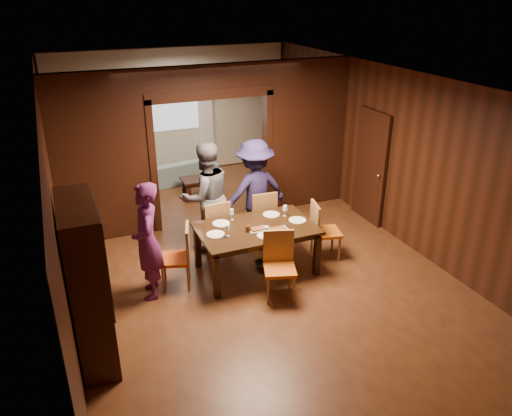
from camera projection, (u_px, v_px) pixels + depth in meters
name	position (u px, v px, depth m)	size (l,w,h in m)	color
floor	(245.00, 257.00, 8.27)	(9.00, 9.00, 0.00)	#4E2816
ceiling	(243.00, 79.00, 7.08)	(5.50, 9.00, 0.02)	silver
room_walls	(207.00, 139.00, 9.24)	(5.52, 9.01, 2.90)	black
person_purple	(147.00, 241.00, 6.94)	(0.63, 0.41, 1.72)	#5B1F57
person_grey	(206.00, 197.00, 8.20)	(0.91, 0.71, 1.87)	#505157
person_navy	(255.00, 191.00, 8.50)	(1.17, 0.67, 1.81)	#1E1940
sofa	(179.00, 170.00, 11.37)	(1.75, 0.68, 0.51)	#7BA0A2
serving_bowl	(264.00, 222.00, 7.67)	(0.28, 0.28, 0.07)	black
dining_table	(256.00, 249.00, 7.73)	(1.78, 1.11, 0.76)	black
coffee_table	(201.00, 187.00, 10.60)	(0.80, 0.50, 0.40)	black
chair_left	(175.00, 257.00, 7.30)	(0.44, 0.44, 0.97)	#D34D13
chair_right	(326.00, 230.00, 8.09)	(0.44, 0.44, 0.97)	#D36513
chair_far_l	(213.00, 226.00, 8.22)	(0.44, 0.44, 0.97)	orange
chair_far_r	(261.00, 215.00, 8.61)	(0.44, 0.44, 0.97)	orange
chair_near	(280.00, 267.00, 7.03)	(0.44, 0.44, 0.97)	#C65912
hutch	(87.00, 284.00, 5.71)	(0.40, 1.20, 2.00)	black
door_right	(370.00, 167.00, 9.21)	(0.06, 0.90, 2.10)	black
window_far	(173.00, 102.00, 11.31)	(1.20, 0.03, 1.30)	silver
curtain_left	(142.00, 125.00, 11.20)	(0.35, 0.06, 2.40)	white
curtain_right	(206.00, 118.00, 11.72)	(0.35, 0.06, 2.40)	white
plate_left	(216.00, 234.00, 7.34)	(0.27, 0.27, 0.01)	white
plate_far_l	(221.00, 223.00, 7.68)	(0.27, 0.27, 0.01)	white
plate_far_r	(271.00, 214.00, 7.98)	(0.27, 0.27, 0.01)	silver
plate_right	(297.00, 220.00, 7.78)	(0.27, 0.27, 0.01)	white
plate_near	(266.00, 235.00, 7.31)	(0.27, 0.27, 0.01)	silver
platter_a	(258.00, 229.00, 7.47)	(0.30, 0.20, 0.04)	gray
platter_b	(278.00, 229.00, 7.47)	(0.30, 0.20, 0.04)	gray
wineglass_left	(227.00, 231.00, 7.26)	(0.08, 0.08, 0.18)	white
wineglass_far	(232.00, 215.00, 7.78)	(0.08, 0.08, 0.18)	silver
wineglass_right	(285.00, 211.00, 7.90)	(0.08, 0.08, 0.18)	white
tumbler	(267.00, 231.00, 7.30)	(0.07, 0.07, 0.14)	white
condiment_jar	(248.00, 228.00, 7.42)	(0.08, 0.08, 0.11)	#462310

